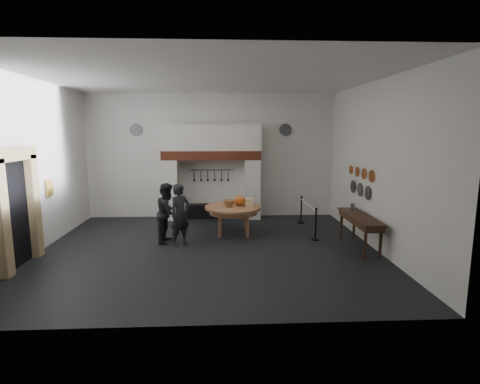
{
  "coord_description": "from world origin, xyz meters",
  "views": [
    {
      "loc": [
        0.35,
        -9.76,
        3.19
      ],
      "look_at": [
        0.91,
        1.33,
        1.35
      ],
      "focal_mm": 28.0,
      "sensor_mm": 36.0,
      "label": 1
    }
  ],
  "objects_px": {
    "iron_range": "(212,211)",
    "visitor_far": "(168,213)",
    "work_table": "(233,207)",
    "barrier_post_far": "(301,210)",
    "side_table": "(360,217)",
    "visitor_near": "(180,215)",
    "barrier_post_near": "(316,225)"
  },
  "relations": [
    {
      "from": "iron_range",
      "to": "visitor_near",
      "type": "relative_size",
      "value": 1.09
    },
    {
      "from": "visitor_near",
      "to": "work_table",
      "type": "bearing_deg",
      "value": -6.21
    },
    {
      "from": "side_table",
      "to": "barrier_post_near",
      "type": "relative_size",
      "value": 2.44
    },
    {
      "from": "iron_range",
      "to": "barrier_post_near",
      "type": "height_order",
      "value": "barrier_post_near"
    },
    {
      "from": "barrier_post_near",
      "to": "barrier_post_far",
      "type": "xyz_separation_m",
      "value": [
        0.0,
        2.0,
        0.0
      ]
    },
    {
      "from": "barrier_post_far",
      "to": "side_table",
      "type": "bearing_deg",
      "value": -70.3
    },
    {
      "from": "visitor_near",
      "to": "visitor_far",
      "type": "height_order",
      "value": "visitor_near"
    },
    {
      "from": "side_table",
      "to": "barrier_post_far",
      "type": "xyz_separation_m",
      "value": [
        -1.0,
        2.8,
        -0.42
      ]
    },
    {
      "from": "visitor_near",
      "to": "visitor_far",
      "type": "xyz_separation_m",
      "value": [
        -0.4,
        0.4,
        -0.02
      ]
    },
    {
      "from": "visitor_near",
      "to": "barrier_post_near",
      "type": "height_order",
      "value": "visitor_near"
    },
    {
      "from": "iron_range",
      "to": "visitor_far",
      "type": "relative_size",
      "value": 1.11
    },
    {
      "from": "work_table",
      "to": "side_table",
      "type": "distance_m",
      "value": 3.74
    },
    {
      "from": "visitor_near",
      "to": "side_table",
      "type": "relative_size",
      "value": 0.79
    },
    {
      "from": "work_table",
      "to": "barrier_post_far",
      "type": "bearing_deg",
      "value": 27.0
    },
    {
      "from": "iron_range",
      "to": "barrier_post_far",
      "type": "xyz_separation_m",
      "value": [
        3.1,
        -0.97,
        0.2
      ]
    },
    {
      "from": "visitor_far",
      "to": "barrier_post_near",
      "type": "xyz_separation_m",
      "value": [
        4.3,
        -0.06,
        -0.4
      ]
    },
    {
      "from": "visitor_far",
      "to": "barrier_post_far",
      "type": "distance_m",
      "value": 4.73
    },
    {
      "from": "visitor_far",
      "to": "barrier_post_near",
      "type": "relative_size",
      "value": 1.9
    },
    {
      "from": "visitor_far",
      "to": "side_table",
      "type": "height_order",
      "value": "visitor_far"
    },
    {
      "from": "visitor_near",
      "to": "barrier_post_near",
      "type": "relative_size",
      "value": 1.93
    },
    {
      "from": "work_table",
      "to": "visitor_near",
      "type": "distance_m",
      "value": 1.88
    },
    {
      "from": "visitor_far",
      "to": "side_table",
      "type": "bearing_deg",
      "value": -90.47
    },
    {
      "from": "visitor_near",
      "to": "visitor_far",
      "type": "distance_m",
      "value": 0.57
    },
    {
      "from": "side_table",
      "to": "barrier_post_far",
      "type": "height_order",
      "value": "same"
    },
    {
      "from": "work_table",
      "to": "barrier_post_far",
      "type": "height_order",
      "value": "barrier_post_far"
    },
    {
      "from": "work_table",
      "to": "side_table",
      "type": "relative_size",
      "value": 0.79
    },
    {
      "from": "barrier_post_far",
      "to": "barrier_post_near",
      "type": "bearing_deg",
      "value": -90.0
    },
    {
      "from": "work_table",
      "to": "visitor_far",
      "type": "height_order",
      "value": "visitor_far"
    },
    {
      "from": "side_table",
      "to": "barrier_post_near",
      "type": "height_order",
      "value": "same"
    },
    {
      "from": "visitor_far",
      "to": "barrier_post_far",
      "type": "relative_size",
      "value": 1.9
    },
    {
      "from": "barrier_post_near",
      "to": "barrier_post_far",
      "type": "bearing_deg",
      "value": 90.0
    },
    {
      "from": "work_table",
      "to": "visitor_far",
      "type": "bearing_deg",
      "value": -159.36
    }
  ]
}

